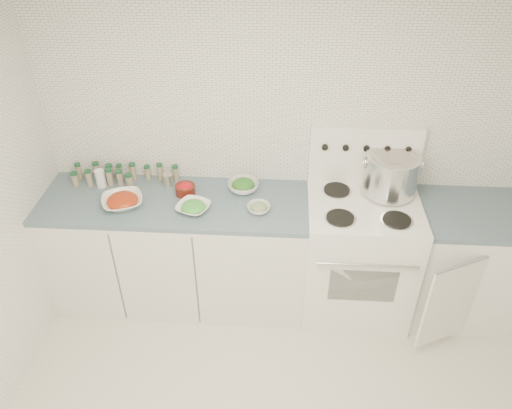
% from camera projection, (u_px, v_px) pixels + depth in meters
% --- Properties ---
extents(room_walls, '(3.54, 3.04, 2.52)m').
position_uv_depth(room_walls, '(300.00, 246.00, 2.04)').
color(room_walls, white).
rests_on(room_walls, ground).
extents(counter_left, '(1.85, 0.62, 0.90)m').
position_uv_depth(counter_left, '(179.00, 250.00, 3.69)').
color(counter_left, white).
rests_on(counter_left, ground).
extents(stove, '(0.76, 0.70, 1.36)m').
position_uv_depth(stove, '(357.00, 253.00, 3.60)').
color(stove, white).
rests_on(stove, ground).
extents(counter_right, '(0.89, 0.80, 0.90)m').
position_uv_depth(counter_right, '(472.00, 263.00, 3.58)').
color(counter_right, white).
rests_on(counter_right, ground).
extents(stock_pot, '(0.39, 0.36, 0.28)m').
position_uv_depth(stock_pot, '(391.00, 172.00, 3.36)').
color(stock_pot, silver).
rests_on(stock_pot, stove).
extents(bowl_tomato, '(0.35, 0.35, 0.09)m').
position_uv_depth(bowl_tomato, '(122.00, 201.00, 3.36)').
color(bowl_tomato, white).
rests_on(bowl_tomato, counter_left).
extents(bowl_snowpea, '(0.27, 0.27, 0.07)m').
position_uv_depth(bowl_snowpea, '(193.00, 207.00, 3.32)').
color(bowl_snowpea, white).
rests_on(bowl_snowpea, counter_left).
extents(bowl_broccoli, '(0.25, 0.25, 0.09)m').
position_uv_depth(bowl_broccoli, '(243.00, 186.00, 3.51)').
color(bowl_broccoli, white).
rests_on(bowl_broccoli, counter_left).
extents(bowl_zucchini, '(0.20, 0.20, 0.06)m').
position_uv_depth(bowl_zucchini, '(259.00, 208.00, 3.31)').
color(bowl_zucchini, white).
rests_on(bowl_zucchini, counter_left).
extents(bowl_pepper, '(0.14, 0.14, 0.08)m').
position_uv_depth(bowl_pepper, '(185.00, 189.00, 3.47)').
color(bowl_pepper, '#51150D').
rests_on(bowl_pepper, counter_left).
extents(salt_canister, '(0.07, 0.07, 0.13)m').
position_uv_depth(salt_canister, '(100.00, 178.00, 3.53)').
color(salt_canister, white).
rests_on(salt_canister, counter_left).
extents(tin_can, '(0.09, 0.09, 0.09)m').
position_uv_depth(tin_can, '(168.00, 180.00, 3.56)').
color(tin_can, '#ADA692').
rests_on(tin_can, counter_left).
extents(spice_cluster, '(0.75, 0.16, 0.13)m').
position_uv_depth(spice_cluster, '(118.00, 174.00, 3.59)').
color(spice_cluster, gray).
rests_on(spice_cluster, counter_left).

